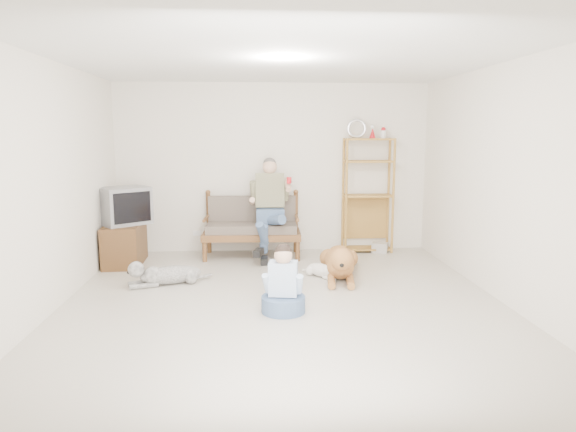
{
  "coord_description": "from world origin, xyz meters",
  "views": [
    {
      "loc": [
        -0.33,
        -5.54,
        1.92
      ],
      "look_at": [
        0.12,
        1.0,
        0.85
      ],
      "focal_mm": 32.0,
      "sensor_mm": 36.0,
      "label": 1
    }
  ],
  "objects": [
    {
      "name": "tv_stand",
      "position": [
        -2.23,
        1.98,
        0.3
      ],
      "size": [
        0.53,
        0.92,
        0.6
      ],
      "rotation": [
        0.0,
        0.0,
        0.03
      ],
      "color": "brown",
      "rests_on": "ground"
    },
    {
      "name": "wall_outlet",
      "position": [
        -1.25,
        2.73,
        0.3
      ],
      "size": [
        0.12,
        0.02,
        0.08
      ],
      "primitive_type": "cube",
      "color": "white",
      "rests_on": "ground"
    },
    {
      "name": "golden_retriever",
      "position": [
        0.83,
        1.11,
        0.2
      ],
      "size": [
        0.56,
        1.66,
        0.5
      ],
      "rotation": [
        0.0,
        0.0,
        -0.14
      ],
      "color": "#A36E38",
      "rests_on": "ground"
    },
    {
      "name": "wall_right",
      "position": [
        2.5,
        0.0,
        1.35
      ],
      "size": [
        0.0,
        5.5,
        5.5
      ],
      "primitive_type": "plane",
      "rotation": [
        1.57,
        0.0,
        -1.57
      ],
      "color": "silver",
      "rests_on": "ground"
    },
    {
      "name": "man",
      "position": [
        -0.1,
        2.14,
        0.71
      ],
      "size": [
        0.58,
        0.84,
        1.35
      ],
      "color": "#485C84",
      "rests_on": "loveseat"
    },
    {
      "name": "book_stack",
      "position": [
        1.72,
        2.46,
        0.08
      ],
      "size": [
        0.3,
        0.26,
        0.16
      ],
      "primitive_type": "cube",
      "rotation": [
        0.0,
        0.0,
        -0.41
      ],
      "color": "beige",
      "rests_on": "ground"
    },
    {
      "name": "loveseat",
      "position": [
        -0.35,
        2.38,
        0.49
      ],
      "size": [
        1.52,
        0.75,
        0.95
      ],
      "rotation": [
        0.0,
        0.0,
        -0.03
      ],
      "color": "brown",
      "rests_on": "ground"
    },
    {
      "name": "wall_back",
      "position": [
        0.0,
        2.75,
        1.35
      ],
      "size": [
        5.0,
        0.0,
        5.0
      ],
      "primitive_type": "plane",
      "rotation": [
        1.57,
        0.0,
        0.0
      ],
      "color": "silver",
      "rests_on": "ground"
    },
    {
      "name": "shaggy_dog",
      "position": [
        -1.48,
        0.87,
        0.14
      ],
      "size": [
        1.08,
        0.5,
        0.34
      ],
      "rotation": [
        0.0,
        0.0,
        -1.24
      ],
      "color": "silver",
      "rests_on": "ground"
    },
    {
      "name": "wall_front",
      "position": [
        0.0,
        -2.75,
        1.35
      ],
      "size": [
        5.0,
        0.0,
        5.0
      ],
      "primitive_type": "plane",
      "rotation": [
        -1.57,
        0.0,
        0.0
      ],
      "color": "silver",
      "rests_on": "ground"
    },
    {
      "name": "terrier",
      "position": [
        0.62,
        1.06,
        0.11
      ],
      "size": [
        0.5,
        0.54,
        0.25
      ],
      "rotation": [
        0.0,
        0.0,
        0.71
      ],
      "color": "white",
      "rests_on": "ground"
    },
    {
      "name": "ceiling",
      "position": [
        0.0,
        0.0,
        2.7
      ],
      "size": [
        5.5,
        5.5,
        0.0
      ],
      "primitive_type": "plane",
      "rotation": [
        3.14,
        0.0,
        0.0
      ],
      "color": "white",
      "rests_on": "ground"
    },
    {
      "name": "etagere",
      "position": [
        1.51,
        2.55,
        0.94
      ],
      "size": [
        0.81,
        0.36,
        2.14
      ],
      "color": "#AD7F36",
      "rests_on": "ground"
    },
    {
      "name": "floor",
      "position": [
        0.0,
        0.0,
        0.0
      ],
      "size": [
        5.5,
        5.5,
        0.0
      ],
      "primitive_type": "plane",
      "color": "beige",
      "rests_on": "ground"
    },
    {
      "name": "wall_left",
      "position": [
        -2.5,
        0.0,
        1.35
      ],
      "size": [
        0.0,
        5.5,
        5.5
      ],
      "primitive_type": "plane",
      "rotation": [
        1.57,
        0.0,
        1.57
      ],
      "color": "silver",
      "rests_on": "ground"
    },
    {
      "name": "crt_tv",
      "position": [
        -2.2,
        1.98,
        0.87
      ],
      "size": [
        0.83,
        0.81,
        0.54
      ],
      "rotation": [
        0.0,
        0.0,
        -0.9
      ],
      "color": "slate",
      "rests_on": "tv_stand"
    },
    {
      "name": "child",
      "position": [
        -0.02,
        -0.23,
        0.27
      ],
      "size": [
        0.48,
        0.48,
        0.75
      ],
      "rotation": [
        0.0,
        0.0,
        -0.16
      ],
      "color": "#485C84",
      "rests_on": "ground"
    }
  ]
}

